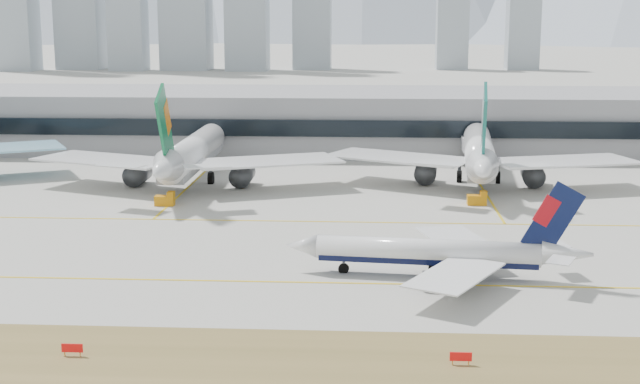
# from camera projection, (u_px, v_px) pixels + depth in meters

# --- Properties ---
(ground) EXTENTS (3000.00, 3000.00, 0.00)m
(ground) POSITION_uv_depth(u_px,v_px,m) (264.00, 271.00, 121.32)
(ground) COLOR #A5A49B
(ground) RESTS_ON ground
(taxiing_airliner) EXTENTS (40.64, 35.13, 13.65)m
(taxiing_airliner) POSITION_uv_depth(u_px,v_px,m) (439.00, 253.00, 117.85)
(taxiing_airliner) COLOR white
(taxiing_airliner) RESTS_ON ground
(widebody_eva) EXTENTS (64.09, 62.44, 22.83)m
(widebody_eva) POSITION_uv_depth(u_px,v_px,m) (191.00, 155.00, 182.57)
(widebody_eva) COLOR white
(widebody_eva) RESTS_ON ground
(widebody_cathay) EXTENTS (64.24, 63.10, 22.98)m
(widebody_cathay) POSITION_uv_depth(u_px,v_px,m) (479.00, 154.00, 183.62)
(widebody_cathay) COLOR white
(widebody_cathay) RESTS_ON ground
(terminal) EXTENTS (280.00, 43.10, 15.00)m
(terminal) POSITION_uv_depth(u_px,v_px,m) (317.00, 120.00, 232.31)
(terminal) COLOR gray
(terminal) RESTS_ON ground
(hold_sign_left) EXTENTS (2.20, 0.15, 1.35)m
(hold_sign_left) POSITION_uv_depth(u_px,v_px,m) (72.00, 348.00, 90.74)
(hold_sign_left) COLOR red
(hold_sign_left) RESTS_ON ground
(hold_sign_right) EXTENTS (2.20, 0.15, 1.35)m
(hold_sign_right) POSITION_uv_depth(u_px,v_px,m) (461.00, 357.00, 88.44)
(hold_sign_right) COLOR red
(hold_sign_right) RESTS_ON ground
(gse_b) EXTENTS (3.55, 2.00, 2.60)m
(gse_b) POSITION_uv_depth(u_px,v_px,m) (166.00, 200.00, 163.03)
(gse_b) COLOR orange
(gse_b) RESTS_ON ground
(gse_c) EXTENTS (3.55, 2.00, 2.60)m
(gse_c) POSITION_uv_depth(u_px,v_px,m) (478.00, 199.00, 163.55)
(gse_c) COLOR orange
(gse_c) RESTS_ON ground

